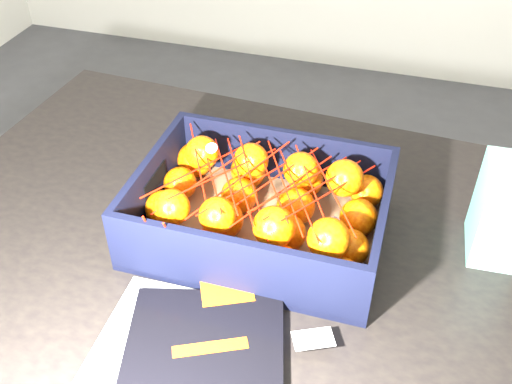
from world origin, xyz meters
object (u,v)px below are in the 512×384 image
(produce_crate, at_px, (261,217))
(retail_carton, at_px, (501,211))
(magazine_stack, at_px, (186,373))
(table, at_px, (263,278))

(produce_crate, xyz_separation_m, retail_carton, (0.36, 0.07, 0.04))
(magazine_stack, height_order, retail_carton, retail_carton)
(table, xyz_separation_m, retail_carton, (0.35, 0.08, 0.18))
(magazine_stack, relative_size, retail_carton, 2.18)
(table, relative_size, magazine_stack, 3.60)
(produce_crate, bearing_deg, retail_carton, 11.10)
(produce_crate, height_order, retail_carton, retail_carton)
(table, relative_size, retail_carton, 7.85)
(magazine_stack, bearing_deg, table, 85.45)
(produce_crate, bearing_deg, table, -52.35)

